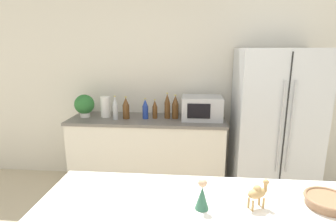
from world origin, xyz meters
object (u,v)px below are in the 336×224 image
Objects in this scene: back_bottle_2 at (167,106)px; fruit_bowl at (328,201)px; back_bottle_3 at (145,109)px; back_bottle_1 at (175,107)px; refrigerator at (274,126)px; microwave at (202,108)px; paper_towel_roll at (106,107)px; camel_figurine at (258,192)px; potted_plant at (84,105)px; back_bottle_4 at (155,109)px; wise_man_figurine_blue at (202,196)px; back_bottle_0 at (126,108)px; back_bottle_5 at (115,108)px.

back_bottle_2 reaches higher than fruit_bowl.
back_bottle_2 is 0.27m from back_bottle_3.
refrigerator is at bearing -5.03° from back_bottle_1.
paper_towel_roll is at bearing 179.53° from microwave.
fruit_bowl is (0.85, -1.95, -0.02)m from back_bottle_1.
camel_figurine reaches higher than fruit_bowl.
camel_figurine is (1.38, -2.00, 0.05)m from paper_towel_roll.
back_bottle_3 is (-0.69, -0.04, -0.02)m from microwave.
potted_plant is 0.90× the size of back_bottle_2.
refrigerator reaches higher than fruit_bowl.
back_bottle_4 is at bearing 0.54° from potted_plant.
back_bottle_4 reaches higher than fruit_bowl.
back_bottle_4 is at bearing 103.92° from wise_man_figurine_blue.
back_bottle_2 is at bearing -0.43° from paper_towel_roll.
paper_towel_roll is at bearing 124.72° from camel_figurine.
back_bottle_2 reaches higher than potted_plant.
microwave is 0.42m from back_bottle_2.
potted_plant is 0.26m from paper_towel_roll.
wise_man_figurine_blue is (-0.08, -2.02, 0.02)m from microwave.
paper_towel_roll reaches higher than back_bottle_4.
back_bottle_1 is at bearing 104.22° from camel_figurine.
paper_towel_roll is 1.01× the size of back_bottle_3.
refrigerator is 11.41× the size of wise_man_figurine_blue.
back_bottle_0 is at bearing -172.91° from back_bottle_4.
refrigerator is 1.88m from back_bottle_5.
potted_plant is 0.77m from back_bottle_3.
paper_towel_roll is 0.53× the size of microwave.
back_bottle_3 is at bearing 114.07° from camel_figurine.
camel_figurine is at bearing -65.93° from back_bottle_3.
camel_figurine is at bearing -56.89° from back_bottle_5.
back_bottle_3 is 2.07m from wise_man_figurine_blue.
camel_figurine is at bearing -172.46° from fruit_bowl.
back_bottle_0 is 1.28× the size of fruit_bowl.
back_bottle_5 is at bearing 123.11° from camel_figurine.
back_bottle_5 is at bearing 116.83° from wise_man_figurine_blue.
paper_towel_roll is 0.87× the size of back_bottle_1.
back_bottle_3 is (-1.52, 0.06, 0.16)m from refrigerator.
back_bottle_1 reaches higher than paper_towel_roll.
back_bottle_4 is 0.82× the size of back_bottle_5.
wise_man_figurine_blue is (0.61, -1.98, 0.04)m from back_bottle_3.
paper_towel_roll is at bearing 131.49° from fruit_bowl.
refrigerator is 1.53m from back_bottle_3.
back_bottle_5 reaches higher than microwave.
back_bottle_2 reaches higher than back_bottle_5.
back_bottle_0 is 1.08× the size of back_bottle_3.
back_bottle_0 is 0.86× the size of back_bottle_2.
paper_towel_roll is 1.84× the size of camel_figurine.
microwave is 2.02m from wise_man_figurine_blue.
back_bottle_5 reaches higher than wise_man_figurine_blue.
back_bottle_2 is (-1.25, 0.10, 0.19)m from refrigerator.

